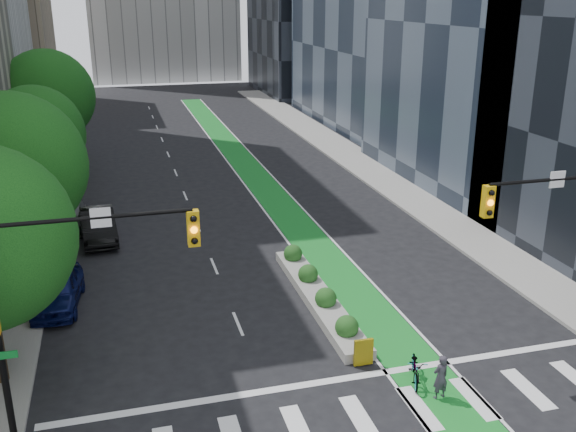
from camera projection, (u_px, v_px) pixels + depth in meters
ground at (349, 400)px, 20.87m from camera, size 160.00×160.00×0.00m
sidewalk_left at (36, 202)px, 40.69m from camera, size 3.60×90.00×0.15m
sidewalk_right at (381, 175)px, 46.58m from camera, size 3.60×90.00×0.15m
bike_lane_paint at (248, 168)px, 48.97m from camera, size 2.20×70.00×0.01m
tree_mid at (11, 167)px, 27.24m from camera, size 6.40×6.40×8.78m
tree_midfar at (35, 135)px, 36.57m from camera, size 5.60×5.60×7.76m
tree_far at (47, 96)px, 45.44m from camera, size 6.60×6.60×9.00m
signal_left at (50, 292)px, 17.56m from camera, size 6.14×0.51×7.20m
median_planter at (318, 294)px, 27.46m from camera, size 1.20×10.26×1.10m
bicycle at (416, 368)px, 21.76m from camera, size 1.31×2.00×0.99m
cyclist at (441, 377)px, 20.73m from camera, size 0.63×0.47×1.58m
parked_car_left_near at (58, 290)px, 26.92m from camera, size 2.19×4.65×1.54m
parked_car_left_mid at (98, 225)px, 34.35m from camera, size 2.08×5.06×1.63m
parked_car_left_far at (69, 215)px, 36.25m from camera, size 2.23×4.89×1.39m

